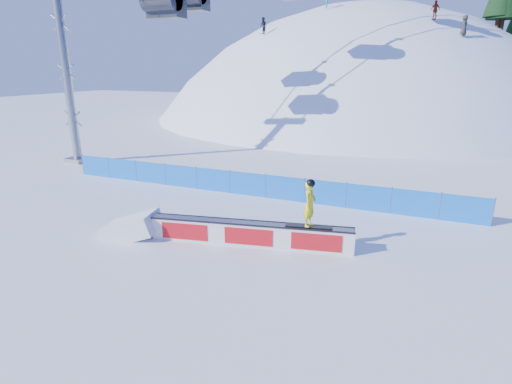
% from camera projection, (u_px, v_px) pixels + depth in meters
% --- Properties ---
extents(ground, '(160.00, 160.00, 0.00)m').
position_uv_depth(ground, '(204.00, 226.00, 16.57)').
color(ground, white).
rests_on(ground, ground).
extents(snow_hill, '(64.00, 64.00, 64.00)m').
position_uv_depth(snow_hill, '(350.00, 239.00, 58.96)').
color(snow_hill, white).
rests_on(snow_hill, ground).
extents(safety_fence, '(22.05, 0.05, 1.30)m').
position_uv_depth(safety_fence, '(247.00, 184.00, 20.36)').
color(safety_fence, blue).
rests_on(safety_fence, ground).
extents(rail_box, '(7.48, 1.98, 0.90)m').
position_uv_depth(rail_box, '(250.00, 234.00, 14.68)').
color(rail_box, white).
rests_on(rail_box, ground).
extents(snow_ramp, '(2.40, 1.76, 1.36)m').
position_uv_depth(snow_ramp, '(133.00, 235.00, 15.69)').
color(snow_ramp, white).
rests_on(snow_ramp, ground).
extents(snowboarder, '(1.69, 0.64, 1.74)m').
position_uv_depth(snowboarder, '(310.00, 204.00, 13.88)').
color(snowboarder, black).
rests_on(snowboarder, rail_box).
extents(distant_skiers, '(19.76, 5.27, 5.05)m').
position_uv_depth(distant_skiers, '(356.00, 13.00, 39.42)').
color(distant_skiers, black).
rests_on(distant_skiers, ground).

